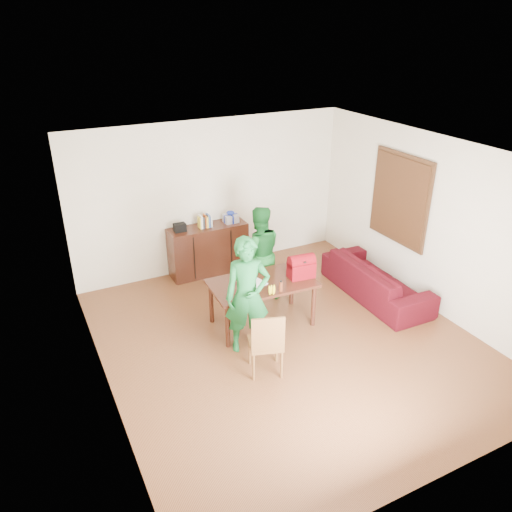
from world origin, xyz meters
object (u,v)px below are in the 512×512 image
bottle (281,286)px  laptop (253,282)px  person_far (259,253)px  sofa (376,279)px  chair (266,354)px  red_bag (301,268)px  table (262,287)px  person_near (247,296)px

bottle → laptop: bearing=130.3°
person_far → laptop: person_far is taller
bottle → sofa: bearing=7.4°
chair → person_far: (0.81, 1.79, 0.52)m
chair → bottle: bearing=66.9°
person_far → red_bag: bearing=120.4°
red_bag → sofa: size_ratio=0.19×
chair → person_far: person_far is taller
bottle → sofa: bottle is taller
table → bottle: bottle is taller
bottle → red_bag: bearing=26.1°
red_bag → table: bearing=174.4°
chair → sofa: 2.72m
chair → laptop: laptop is taller
person_far → person_near: bearing=71.2°
person_far → laptop: size_ratio=3.79×
red_bag → laptop: bearing=179.0°
person_near → sofa: 2.61m
chair → red_bag: 1.52m
red_bag → bottle: bearing=-147.8°
table → laptop: bearing=-167.2°
chair → person_near: bearing=106.0°
person_near → red_bag: 1.10m
table → chair: bearing=-111.9°
table → laptop: (-0.16, -0.03, 0.13)m
person_far → sofa: person_far is taller
chair → red_bag: (1.07, 0.91, 0.59)m
person_far → red_bag: person_far is taller
chair → person_far: bearing=83.8°
table → person_near: 0.68m
person_far → chair: bearing=79.8°
bottle → red_bag: 0.53m
person_near → person_far: bearing=74.3°
person_near → laptop: size_ratio=4.02×
red_bag → sofa: (1.48, 0.02, -0.55)m
person_near → sofa: (2.53, 0.35, -0.53)m
person_far → red_bag: size_ratio=4.10×
table → person_near: (-0.46, -0.45, 0.21)m
laptop → bottle: size_ratio=2.55×
table → person_far: size_ratio=0.99×
laptop → person_near: bearing=-140.2°
chair → sofa: (2.55, 0.93, 0.03)m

